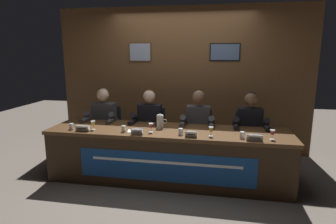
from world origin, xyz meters
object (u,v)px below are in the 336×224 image
at_px(juice_glass_far_left, 93,124).
at_px(panelist_far_right, 250,127).
at_px(panelist_center_right, 198,125).
at_px(nameplate_center_right, 191,134).
at_px(water_pitcher_central, 160,121).
at_px(juice_glass_center_left, 151,126).
at_px(nameplate_far_left, 82,128).
at_px(chair_center_right, 198,139).
at_px(panelist_center_left, 149,123).
at_px(nameplate_center_left, 137,132).
at_px(chair_center_left, 152,136).
at_px(juice_glass_far_right, 272,133).
at_px(chair_far_right, 248,141).
at_px(water_cup_far_left, 72,127).
at_px(nameplate_far_right, 255,138).
at_px(juice_glass_center_right, 211,130).
at_px(panelist_far_left, 102,121).
at_px(conference_table, 167,148).
at_px(chair_far_left, 108,134).
at_px(water_cup_far_right, 242,135).
at_px(water_cup_center_left, 124,129).
at_px(document_stack_center_left, 136,131).

height_order(juice_glass_far_left, panelist_far_right, panelist_far_right).
distance_m(panelist_center_right, nameplate_center_right, 0.72).
bearing_deg(water_pitcher_central, juice_glass_center_left, -106.60).
relative_size(nameplate_far_left, chair_center_right, 0.21).
bearing_deg(panelist_center_left, panelist_center_right, 0.00).
bearing_deg(nameplate_center_right, panelist_center_right, 87.65).
bearing_deg(panelist_center_right, nameplate_far_left, -155.40).
relative_size(nameplate_center_left, panelist_center_right, 0.13).
distance_m(chair_center_left, juice_glass_far_right, 1.97).
bearing_deg(chair_far_right, water_cup_far_left, -161.26).
bearing_deg(juice_glass_center_left, nameplate_far_right, -6.00).
xyz_separation_m(juice_glass_center_right, nameplate_far_right, (0.53, -0.09, -0.05)).
distance_m(panelist_center_right, panelist_far_right, 0.77).
bearing_deg(nameplate_far_right, panelist_center_left, 154.55).
bearing_deg(nameplate_far_left, panelist_center_right, 24.60).
relative_size(panelist_far_right, juice_glass_far_right, 9.95).
xyz_separation_m(chair_far_right, water_pitcher_central, (-1.28, -0.54, 0.39)).
bearing_deg(nameplate_center_left, panelist_far_left, 137.64).
height_order(conference_table, nameplate_center_right, nameplate_center_right).
relative_size(chair_far_left, chair_far_right, 1.00).
distance_m(conference_table, panelist_center_left, 0.68).
relative_size(panelist_far_left, water_cup_far_right, 14.52).
distance_m(juice_glass_far_left, water_cup_center_left, 0.46).
relative_size(panelist_far_left, nameplate_far_left, 6.43).
xyz_separation_m(water_cup_far_right, water_pitcher_central, (-1.12, 0.31, 0.06)).
height_order(chair_center_left, panelist_center_left, panelist_center_left).
distance_m(chair_far_left, water_cup_far_right, 2.33).
xyz_separation_m(panelist_center_left, chair_far_right, (1.54, 0.20, -0.28)).
distance_m(nameplate_center_left, water_cup_center_left, 0.24).
bearing_deg(nameplate_far_right, water_pitcher_central, 162.95).
bearing_deg(juice_glass_far_left, nameplate_far_right, -3.28).
bearing_deg(water_cup_far_left, juice_glass_far_right, 0.22).
xyz_separation_m(panelist_far_left, juice_glass_center_right, (1.76, -0.63, 0.11)).
distance_m(chair_center_left, chair_center_right, 0.77).
xyz_separation_m(chair_far_left, water_cup_far_left, (-0.18, -0.84, 0.34)).
bearing_deg(juice_glass_far_right, water_cup_far_left, -179.78).
bearing_deg(juice_glass_far_right, document_stack_center_left, 178.67).
relative_size(conference_table, document_stack_center_left, 14.08).
xyz_separation_m(nameplate_far_left, panelist_far_right, (2.29, 0.70, -0.06)).
height_order(panelist_far_left, document_stack_center_left, panelist_far_left).
bearing_deg(water_cup_far_right, document_stack_center_left, 177.78).
height_order(panelist_center_left, chair_center_right, panelist_center_left).
height_order(juice_glass_far_left, juice_glass_center_right, same).
distance_m(water_cup_far_left, nameplate_center_left, 0.98).
bearing_deg(nameplate_far_left, nameplate_center_left, -2.08).
height_order(panelist_center_right, water_pitcher_central, panelist_center_right).
bearing_deg(juice_glass_far_right, nameplate_center_right, -175.41).
relative_size(water_cup_center_left, water_pitcher_central, 0.40).
bearing_deg(nameplate_center_right, juice_glass_far_right, 4.59).
distance_m(panelist_far_left, document_stack_center_left, 0.94).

